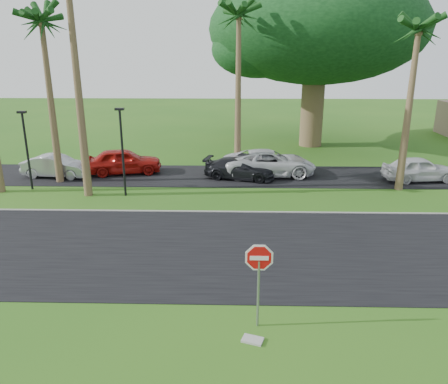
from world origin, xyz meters
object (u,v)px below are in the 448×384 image
Objects in this scene: car_red at (124,161)px; car_minivan at (269,163)px; car_silver at (57,166)px; car_dark at (240,169)px; car_pickup at (419,169)px; stop_sign_near at (259,269)px.

car_red is 9.11m from car_minivan.
car_dark is at bearing -84.34° from car_silver.
car_pickup is (17.90, -1.19, -0.07)m from car_red.
stop_sign_near reaches higher than car_pickup.
stop_sign_near is at bearing 170.40° from car_minivan.
stop_sign_near is 0.56× the size of car_red.
car_pickup is at bearing -100.44° from car_minivan.
stop_sign_near reaches higher than car_dark.
stop_sign_near is 17.68m from car_red.
car_silver is 0.72× the size of car_minivan.
car_silver is 0.97× the size of car_pickup.
car_pickup is at bearing -84.63° from car_silver.
car_pickup is at bearing 55.14° from stop_sign_near.
car_red is at bearing 79.67° from car_pickup.
car_red reaches higher than car_dark.
car_minivan is 8.85m from car_pickup.
car_dark is at bearing -110.14° from car_red.
car_pickup is at bearing -77.59° from car_dark.
stop_sign_near is 18.94m from car_silver.
car_red is 7.34m from car_dark.
stop_sign_near is 17.96m from car_pickup.
car_pickup is (21.79, -0.26, 0.05)m from car_silver.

